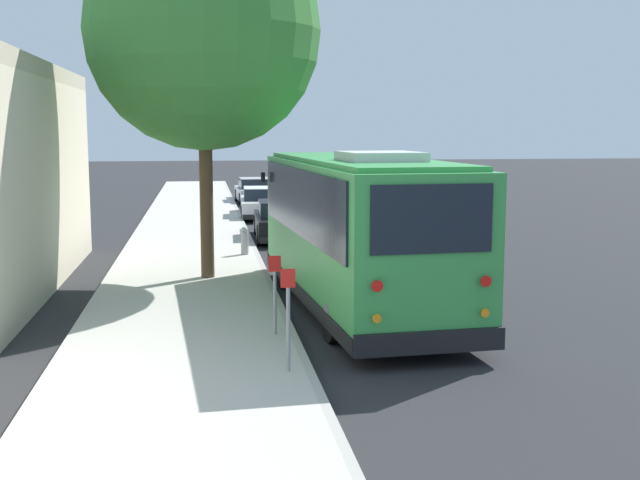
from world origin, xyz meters
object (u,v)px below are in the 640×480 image
object	(u,v)px
shuttle_bus	(358,225)
parked_sedan_white	(261,204)
fire_hydrant	(245,241)
parked_sedan_black	(280,221)
sign_post_near	(288,319)
street_tree	(203,16)
sign_post_far	(275,294)
parked_sedan_silver	(254,191)

from	to	relation	value
shuttle_bus	parked_sedan_white	xyz separation A→B (m)	(17.72, 0.73, -1.17)
parked_sedan_white	fire_hydrant	world-z (taller)	parked_sedan_white
parked_sedan_black	sign_post_near	distance (m)	15.54
parked_sedan_white	street_tree	size ratio (longest dim) A/B	0.46
parked_sedan_white	sign_post_near	world-z (taller)	sign_post_near
sign_post_far	shuttle_bus	bearing A→B (deg)	-39.60
street_tree	sign_post_near	distance (m)	9.83
sign_post_near	parked_sedan_black	bearing A→B (deg)	-5.15
sign_post_far	fire_hydrant	xyz separation A→B (m)	(9.21, 0.04, -0.32)
fire_hydrant	parked_sedan_white	bearing A→B (deg)	-6.60
shuttle_bus	fire_hydrant	world-z (taller)	shuttle_bus
sign_post_far	fire_hydrant	size ratio (longest dim) A/B	1.74
fire_hydrant	parked_sedan_silver	bearing A→B (deg)	-4.65
shuttle_bus	parked_sedan_silver	size ratio (longest dim) A/B	2.10
sign_post_near	sign_post_far	bearing A→B (deg)	-0.00
parked_sedan_black	fire_hydrant	world-z (taller)	parked_sedan_black
shuttle_bus	sign_post_near	xyz separation A→B (m)	(-4.55, 1.95, -0.83)
parked_sedan_silver	sign_post_near	bearing A→B (deg)	175.24
street_tree	fire_hydrant	bearing A→B (deg)	-18.26
parked_sedan_white	sign_post_near	xyz separation A→B (m)	(-22.27, 1.22, 0.35)
sign_post_near	parked_sedan_white	bearing A→B (deg)	-3.13
parked_sedan_white	shuttle_bus	bearing A→B (deg)	-175.33
street_tree	fire_hydrant	size ratio (longest dim) A/B	11.72
sign_post_far	fire_hydrant	distance (m)	9.22
parked_sedan_white	street_tree	world-z (taller)	street_tree
parked_sedan_white	fire_hydrant	xyz separation A→B (m)	(-10.86, 1.26, -0.05)
parked_sedan_black	sign_post_near	xyz separation A→B (m)	(-15.48, 1.40, 0.33)
shuttle_bus	street_tree	world-z (taller)	street_tree
shuttle_bus	street_tree	distance (m)	6.59
street_tree	fire_hydrant	world-z (taller)	street_tree
street_tree	sign_post_far	size ratio (longest dim) A/B	6.76
shuttle_bus	parked_sedan_white	world-z (taller)	shuttle_bus
parked_sedan_black	street_tree	bearing A→B (deg)	162.89
parked_sedan_silver	fire_hydrant	xyz separation A→B (m)	(-17.94, 1.46, -0.03)
parked_sedan_white	sign_post_far	size ratio (longest dim) A/B	3.11
parked_sedan_black	sign_post_far	size ratio (longest dim) A/B	3.15
parked_sedan_white	sign_post_far	distance (m)	20.11
parked_sedan_black	parked_sedan_silver	xyz separation A→B (m)	(13.87, -0.03, -0.04)
fire_hydrant	sign_post_far	bearing A→B (deg)	-179.76
parked_sedan_white	fire_hydrant	size ratio (longest dim) A/B	5.40
parked_sedan_white	parked_sedan_silver	bearing A→B (deg)	0.66
shuttle_bus	parked_sedan_white	bearing A→B (deg)	-1.57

